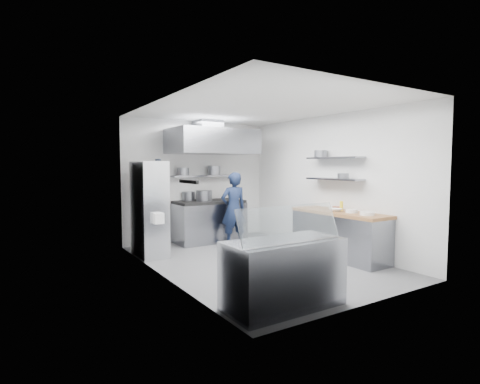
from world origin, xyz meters
TOP-DOWN VIEW (x-y plane):
  - floor at (0.00, 0.00)m, footprint 5.00×5.00m
  - ceiling at (0.00, 0.00)m, footprint 5.00×5.00m
  - wall_back at (0.00, 2.50)m, footprint 3.60×2.80m
  - wall_front at (0.00, -2.50)m, footprint 3.60×2.80m
  - wall_left at (-1.80, 0.00)m, footprint 2.80×5.00m
  - wall_right at (1.80, 0.00)m, footprint 2.80×5.00m
  - gas_range at (0.10, 2.10)m, footprint 1.60×0.80m
  - cooktop at (0.10, 2.10)m, footprint 1.57×0.78m
  - stock_pot_left at (-0.28, 2.40)m, footprint 0.30×0.30m
  - stock_pot_mid at (-0.03, 2.10)m, footprint 0.37×0.37m
  - over_range_shelf at (0.10, 2.34)m, footprint 1.60×0.30m
  - shelf_pot_a at (-0.45, 2.33)m, footprint 0.27×0.27m
  - shelf_pot_b at (0.33, 2.28)m, footprint 0.29×0.29m
  - extractor_hood at (0.10, 1.93)m, footprint 1.90×1.15m
  - hood_duct at (0.10, 2.15)m, footprint 0.55×0.55m
  - red_firebox at (-1.25, 2.44)m, footprint 0.22×0.10m
  - chef at (0.34, 1.41)m, footprint 0.62×0.44m
  - wire_rack at (-1.53, 1.49)m, footprint 0.50×0.90m
  - rack_bin_a at (-1.53, 1.02)m, footprint 0.18×0.22m
  - rack_bin_b at (-1.53, 1.40)m, footprint 0.14×0.19m
  - rack_jar at (-1.48, 1.09)m, footprint 0.11×0.11m
  - knife_strip at (-1.78, -0.90)m, footprint 0.04×0.55m
  - prep_counter_base at (1.48, -0.60)m, footprint 0.62×2.00m
  - prep_counter_top at (1.48, -0.60)m, footprint 0.65×2.04m
  - plate_stack_a at (1.46, -1.27)m, footprint 0.25×0.25m
  - plate_stack_b at (1.49, -0.89)m, footprint 0.22×0.22m
  - copper_pan at (1.66, -0.37)m, footprint 0.16×0.16m
  - squeeze_bottle at (1.62, -0.52)m, footprint 0.06×0.06m
  - mixing_bowl at (1.39, -0.58)m, footprint 0.26×0.26m
  - wall_shelf_lower at (1.64, -0.30)m, footprint 0.30×1.30m
  - wall_shelf_upper at (1.64, -0.30)m, footprint 0.30×1.30m
  - shelf_pot_c at (1.58, -0.59)m, footprint 0.21×0.21m
  - shelf_pot_d at (1.66, 0.11)m, footprint 0.26×0.26m
  - display_case at (-1.00, -2.00)m, footprint 1.50×0.70m
  - display_glass at (-1.00, -2.12)m, footprint 1.47×0.19m

SIDE VIEW (x-z plane):
  - floor at x=0.00m, z-range 0.00..0.00m
  - prep_counter_base at x=1.48m, z-range 0.00..0.84m
  - display_case at x=-1.00m, z-range 0.00..0.85m
  - gas_range at x=0.10m, z-range 0.00..0.90m
  - rack_bin_a at x=-1.53m, z-range 0.70..0.90m
  - chef at x=0.34m, z-range 0.00..1.62m
  - prep_counter_top at x=1.48m, z-range 0.84..0.90m
  - wire_rack at x=-1.53m, z-range 0.00..1.85m
  - mixing_bowl at x=1.39m, z-range 0.90..0.96m
  - cooktop at x=0.10m, z-range 0.90..0.96m
  - plate_stack_a at x=1.46m, z-range 0.90..0.96m
  - plate_stack_b at x=1.49m, z-range 0.90..0.96m
  - copper_pan at x=1.66m, z-range 0.90..0.96m
  - squeeze_bottle at x=1.62m, z-range 0.90..1.08m
  - stock_pot_left at x=-0.28m, z-range 0.96..1.16m
  - display_glass at x=-1.00m, z-range 0.86..1.28m
  - stock_pot_mid at x=-0.03m, z-range 0.96..1.20m
  - rack_bin_b at x=-1.53m, z-range 1.22..1.38m
  - wall_back at x=0.00m, z-range 1.39..1.41m
  - wall_front at x=0.00m, z-range 1.39..1.41m
  - wall_left at x=-1.80m, z-range 1.39..1.41m
  - wall_right at x=1.80m, z-range 1.39..1.41m
  - red_firebox at x=-1.25m, z-range 1.29..1.55m
  - wall_shelf_lower at x=1.64m, z-range 1.48..1.52m
  - over_range_shelf at x=0.10m, z-range 1.50..1.54m
  - knife_strip at x=-1.78m, z-range 1.53..1.57m
  - shelf_pot_c at x=1.58m, z-range 1.52..1.62m
  - shelf_pot_a at x=-0.45m, z-range 1.54..1.72m
  - shelf_pot_b at x=0.33m, z-range 1.54..1.76m
  - rack_jar at x=-1.48m, z-range 1.71..1.89m
  - wall_shelf_upper at x=1.64m, z-range 1.90..1.94m
  - shelf_pot_d at x=1.66m, z-range 1.94..2.08m
  - extractor_hood at x=0.10m, z-range 2.02..2.57m
  - hood_duct at x=0.10m, z-range 2.56..2.80m
  - ceiling at x=0.00m, z-range 2.80..2.80m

